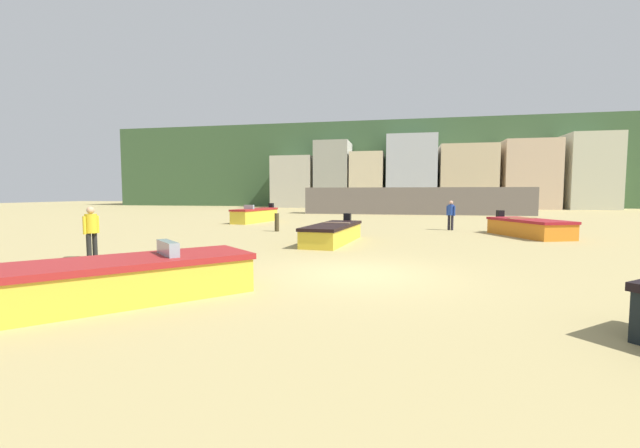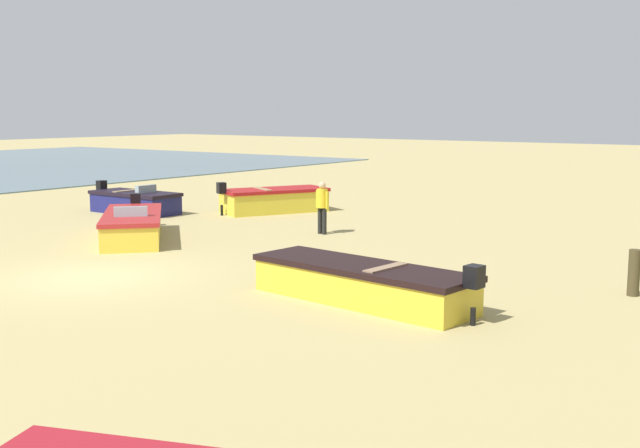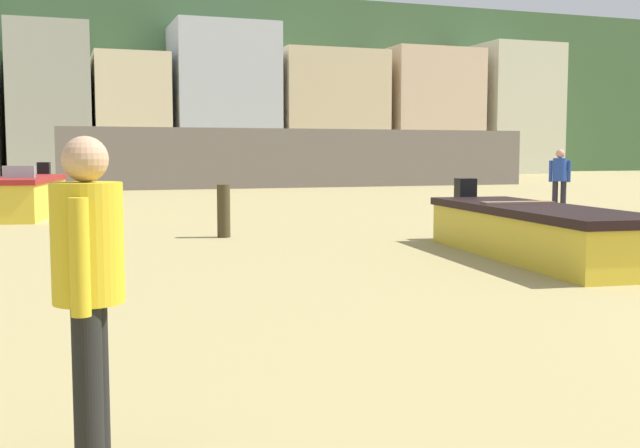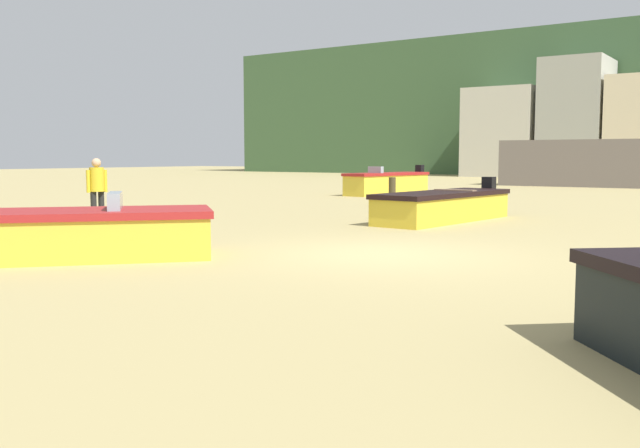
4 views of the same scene
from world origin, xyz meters
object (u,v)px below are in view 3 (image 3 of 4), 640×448
at_px(boat_yellow_2, 27,196).
at_px(beach_walker_foreground, 88,275).
at_px(boat_yellow_1, 535,231).
at_px(beach_walker_distant, 560,176).
at_px(mooring_post_near_water, 224,211).

bearing_deg(boat_yellow_2, beach_walker_foreground, 101.60).
bearing_deg(boat_yellow_1, boat_yellow_2, -49.04).
relative_size(boat_yellow_2, beach_walker_distant, 3.11).
xyz_separation_m(boat_yellow_1, boat_yellow_2, (-7.27, 10.41, 0.10)).
bearing_deg(mooring_post_near_water, beach_walker_distant, 15.78).
xyz_separation_m(mooring_post_near_water, beach_walker_distant, (9.15, 2.58, 0.47)).
relative_size(mooring_post_near_water, beach_walker_foreground, 0.60).
height_order(boat_yellow_1, beach_walker_distant, beach_walker_distant).
bearing_deg(boat_yellow_2, boat_yellow_1, 133.75).
bearing_deg(beach_walker_foreground, boat_yellow_1, -37.27).
height_order(boat_yellow_1, beach_walker_foreground, beach_walker_foreground).
height_order(mooring_post_near_water, beach_walker_distant, beach_walker_distant).
bearing_deg(boat_yellow_2, beach_walker_distant, 172.88).
bearing_deg(beach_walker_distant, boat_yellow_1, 89.83).
bearing_deg(mooring_post_near_water, beach_walker_foreground, -105.54).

